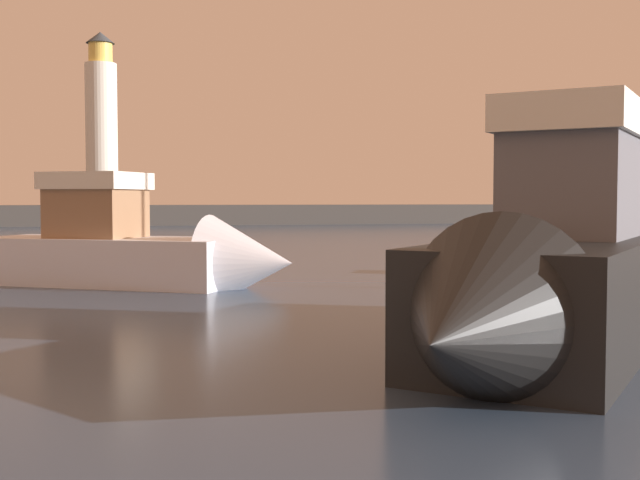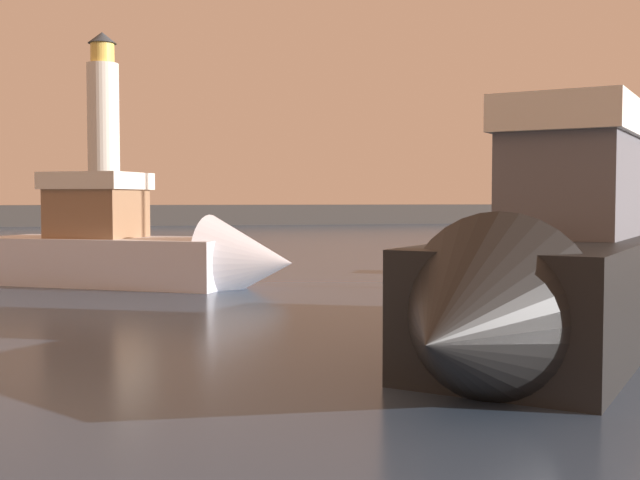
# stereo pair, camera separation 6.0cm
# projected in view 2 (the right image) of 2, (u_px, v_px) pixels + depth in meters

# --- Properties ---
(ground_plane) EXTENTS (220.00, 220.00, 0.00)m
(ground_plane) POSITION_uv_depth(u_px,v_px,m) (206.00, 249.00, 35.71)
(ground_plane) COLOR #2D3D51
(breakwater) EXTENTS (84.29, 5.07, 1.74)m
(breakwater) POSITION_uv_depth(u_px,v_px,m) (170.00, 215.00, 69.19)
(breakwater) COLOR #423F3D
(breakwater) RESTS_ON ground_plane
(lighthouse) EXTENTS (2.68, 2.68, 14.75)m
(lighthouse) POSITION_uv_depth(u_px,v_px,m) (103.00, 124.00, 67.50)
(lighthouse) COLOR silver
(lighthouse) RESTS_ON breakwater
(motorboat_1) EXTENTS (8.09, 8.42, 4.07)m
(motorboat_1) POSITION_uv_depth(u_px,v_px,m) (548.00, 269.00, 11.19)
(motorboat_1) COLOR black
(motorboat_1) RESTS_ON ground_plane
(motorboat_2) EXTENTS (8.54, 6.37, 3.44)m
(motorboat_2) POSITION_uv_depth(u_px,v_px,m) (149.00, 251.00, 20.42)
(motorboat_2) COLOR silver
(motorboat_2) RESTS_ON ground_plane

